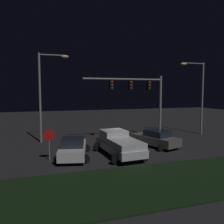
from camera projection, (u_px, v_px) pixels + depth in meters
The scene contains 9 objects.
ground_plane at pixel (122, 147), 20.92m from camera, with size 80.00×80.00×0.00m, color black.
grass_median at pixel (175, 180), 13.04m from camera, with size 25.49×5.63×0.10m, color black.
pickup_truck at pixel (119, 142), 18.08m from camera, with size 3.10×5.52×1.80m.
car_sedan at pixel (73, 148), 17.37m from camera, with size 3.10×4.69×1.51m.
car_sedan_far at pixel (156, 138), 20.92m from camera, with size 3.39×4.75×1.51m.
traffic_signal_gantry at pixel (139, 91), 23.70m from camera, with size 8.32×0.56×6.50m.
street_lamp_left at pixel (46, 87), 22.33m from camera, with size 2.85×0.44×8.49m.
street_lamp_right at pixel (198, 89), 26.42m from camera, with size 3.03×0.44×8.13m.
stop_sign at pixel (49, 139), 16.59m from camera, with size 0.76×0.08×2.23m.
Camera 1 is at (-7.20, -19.28, 4.95)m, focal length 37.73 mm.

